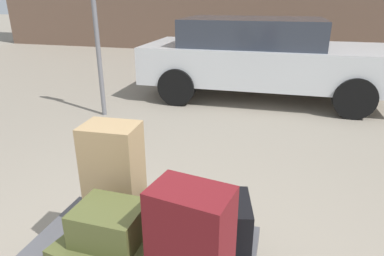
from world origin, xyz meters
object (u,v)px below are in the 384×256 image
(suitcase_tan_rear_right, at_px, (114,178))
(parked_car, at_px, (262,56))
(duffel_bag_black_front_left, at_px, (198,222))
(suitcase_maroon_center, at_px, (191,250))
(bollard_kerb_near, at_px, (352,57))
(no_parking_sign, at_px, (96,24))
(duffel_bag_olive_topmost_pile, at_px, (110,223))
(suitcase_olive_rear_left, at_px, (113,255))

(suitcase_tan_rear_right, distance_m, parked_car, 4.66)
(duffel_bag_black_front_left, distance_m, suitcase_tan_rear_right, 0.59)
(suitcase_maroon_center, xyz_separation_m, parked_car, (-0.11, 5.08, 0.10))
(suitcase_maroon_center, bearing_deg, bollard_kerb_near, 86.62)
(suitcase_tan_rear_right, xyz_separation_m, no_parking_sign, (-1.77, 2.91, 0.70))
(bollard_kerb_near, bearing_deg, duffel_bag_black_front_left, -104.43)
(parked_car, xyz_separation_m, no_parking_sign, (-2.29, -1.72, 0.64))
(suitcase_maroon_center, height_order, no_parking_sign, no_parking_sign)
(bollard_kerb_near, relative_size, no_parking_sign, 0.31)
(duffel_bag_olive_topmost_pile, height_order, bollard_kerb_near, duffel_bag_olive_topmost_pile)
(suitcase_olive_rear_left, distance_m, bollard_kerb_near, 8.46)
(parked_car, distance_m, bollard_kerb_near, 3.74)
(parked_car, height_order, no_parking_sign, no_parking_sign)
(suitcase_maroon_center, xyz_separation_m, duffel_bag_black_front_left, (-0.08, 0.44, -0.17))
(duffel_bag_olive_topmost_pile, xyz_separation_m, bollard_kerb_near, (2.38, 8.12, -0.31))
(suitcase_maroon_center, height_order, bollard_kerb_near, suitcase_maroon_center)
(duffel_bag_olive_topmost_pile, distance_m, parked_car, 5.02)
(suitcase_maroon_center, height_order, duffel_bag_black_front_left, suitcase_maroon_center)
(suitcase_olive_rear_left, distance_m, suitcase_maroon_center, 0.51)
(bollard_kerb_near, height_order, no_parking_sign, no_parking_sign)
(bollard_kerb_near, bearing_deg, suitcase_olive_rear_left, -106.34)
(suitcase_tan_rear_right, bearing_deg, suitcase_olive_rear_left, -68.98)
(suitcase_maroon_center, relative_size, bollard_kerb_near, 0.91)
(suitcase_maroon_center, distance_m, suitcase_tan_rear_right, 0.78)
(bollard_kerb_near, distance_m, no_parking_sign, 6.56)
(duffel_bag_black_front_left, relative_size, parked_car, 0.14)
(suitcase_maroon_center, xyz_separation_m, suitcase_tan_rear_right, (-0.63, 0.45, 0.04))
(suitcase_maroon_center, xyz_separation_m, bollard_kerb_near, (1.92, 8.20, -0.31))
(suitcase_tan_rear_right, bearing_deg, duffel_bag_olive_topmost_pile, -68.98)
(suitcase_maroon_center, height_order, duffel_bag_olive_topmost_pile, suitcase_maroon_center)
(parked_car, bearing_deg, suitcase_tan_rear_right, -96.48)
(no_parking_sign, bearing_deg, bollard_kerb_near, 48.21)
(duffel_bag_black_front_left, bearing_deg, suitcase_maroon_center, -93.16)
(suitcase_olive_rear_left, xyz_separation_m, bollard_kerb_near, (2.38, 8.12, -0.10))
(suitcase_olive_rear_left, xyz_separation_m, suitcase_tan_rear_right, (-0.17, 0.38, 0.24))
(suitcase_maroon_center, bearing_deg, parked_car, 100.99)
(suitcase_olive_rear_left, bearing_deg, bollard_kerb_near, 83.83)
(suitcase_olive_rear_left, distance_m, duffel_bag_olive_topmost_pile, 0.21)
(suitcase_olive_rear_left, xyz_separation_m, no_parking_sign, (-1.94, 3.29, 0.95))
(suitcase_olive_rear_left, height_order, duffel_bag_olive_topmost_pile, duffel_bag_olive_topmost_pile)
(suitcase_olive_rear_left, bearing_deg, no_parking_sign, 130.67)
(duffel_bag_olive_topmost_pile, bearing_deg, suitcase_olive_rear_left, 0.00)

